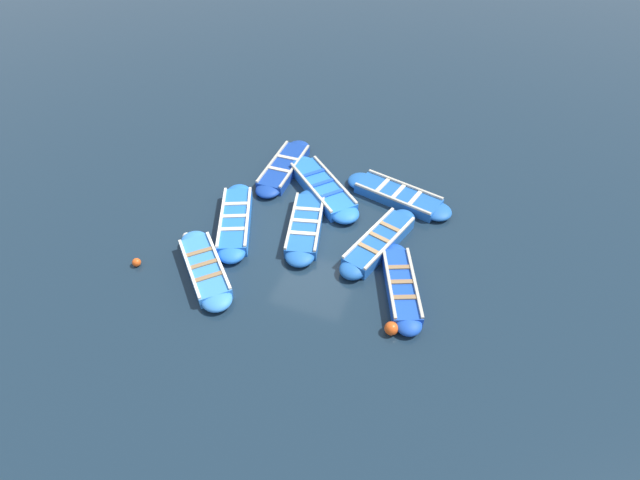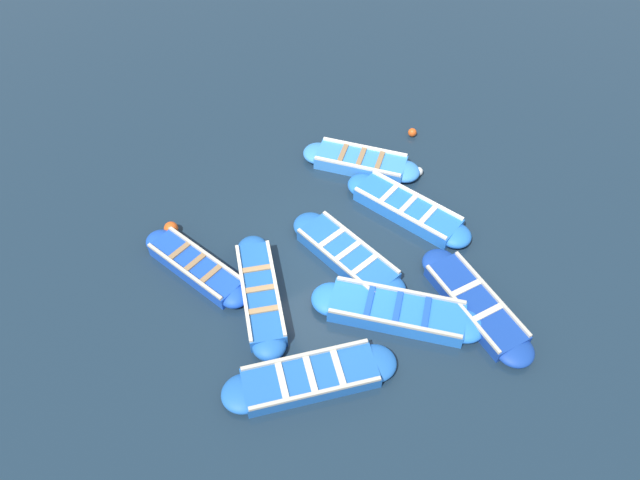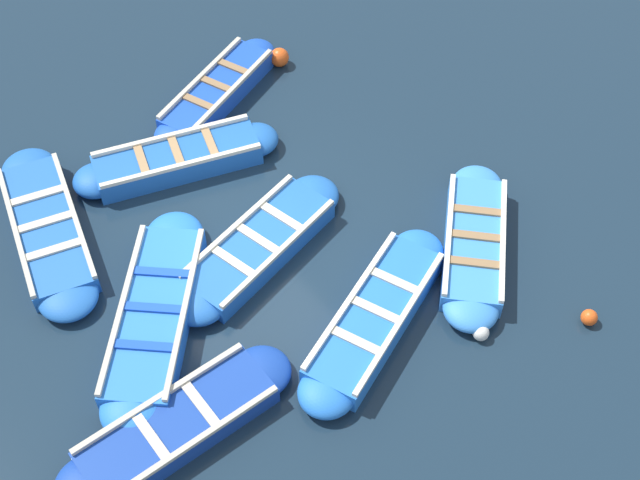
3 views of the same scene
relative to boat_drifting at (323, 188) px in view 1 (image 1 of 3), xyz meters
The scene contains 12 objects.
ground_plane 2.04m from the boat_drifting, 167.52° to the right, with size 120.00×120.00×0.00m, color #162838.
boat_drifting is the anchor object (origin of this frame).
boat_outer_left 3.18m from the boat_drifting, 128.27° to the right, with size 3.63×1.82×0.46m.
boat_mid_row 1.97m from the boat_drifting, behind, with size 3.69×1.68×0.42m.
boat_inner_gap 2.56m from the boat_drifting, 79.23° to the right, with size 1.87×3.91×0.39m.
boat_near_quay 4.93m from the boat_drifting, 134.54° to the right, with size 3.35×1.86×0.42m.
boat_tucked 1.85m from the boat_drifting, 67.87° to the left, with size 3.64×0.95×0.39m.
boat_outer_right 3.24m from the boat_drifting, 141.35° to the left, with size 3.74×2.16×0.45m.
boat_stern_in 5.05m from the boat_drifting, 157.70° to the left, with size 3.01×2.92×0.43m.
buoy_orange_near 4.80m from the boat_drifting, 138.95° to the left, with size 0.25×0.25×0.25m, color silver.
buoy_yellow_far 6.10m from the boat_drifting, 143.90° to the right, with size 0.36×0.36×0.36m, color #E05119.
buoy_white_drifting 6.43m from the boat_drifting, 142.08° to the left, with size 0.25×0.25×0.25m, color #E05119.
Camera 1 is at (-10.78, -4.01, 10.56)m, focal length 28.00 mm.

